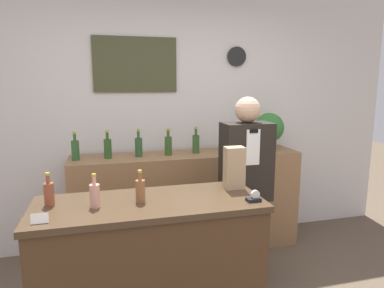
{
  "coord_description": "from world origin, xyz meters",
  "views": [
    {
      "loc": [
        -0.66,
        -1.53,
        1.71
      ],
      "look_at": [
        0.04,
        1.13,
        1.21
      ],
      "focal_mm": 32.0,
      "sensor_mm": 36.0,
      "label": 1
    }
  ],
  "objects_px": {
    "tape_dispenser": "(254,198)",
    "paper_bag": "(234,168)",
    "potted_plant": "(269,129)",
    "shopkeeper": "(245,193)"
  },
  "relations": [
    {
      "from": "tape_dispenser",
      "to": "paper_bag",
      "type": "bearing_deg",
      "value": 94.78
    },
    {
      "from": "potted_plant",
      "to": "paper_bag",
      "type": "distance_m",
      "value": 1.32
    },
    {
      "from": "shopkeeper",
      "to": "tape_dispenser",
      "type": "distance_m",
      "value": 0.7
    },
    {
      "from": "shopkeeper",
      "to": "paper_bag",
      "type": "relative_size",
      "value": 5.31
    },
    {
      "from": "shopkeeper",
      "to": "potted_plant",
      "type": "relative_size",
      "value": 4.12
    },
    {
      "from": "paper_bag",
      "to": "tape_dispenser",
      "type": "distance_m",
      "value": 0.32
    },
    {
      "from": "potted_plant",
      "to": "tape_dispenser",
      "type": "distance_m",
      "value": 1.56
    },
    {
      "from": "potted_plant",
      "to": "tape_dispenser",
      "type": "relative_size",
      "value": 4.31
    },
    {
      "from": "potted_plant",
      "to": "tape_dispenser",
      "type": "xyz_separation_m",
      "value": [
        -0.78,
        -1.33,
        -0.24
      ]
    },
    {
      "from": "tape_dispenser",
      "to": "potted_plant",
      "type": "bearing_deg",
      "value": 59.66
    }
  ]
}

